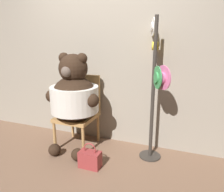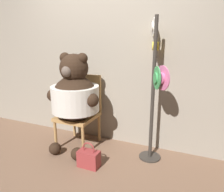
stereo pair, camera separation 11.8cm
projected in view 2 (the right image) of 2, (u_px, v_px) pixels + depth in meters
The scene contains 6 objects.
ground_plane at pixel (83, 162), 2.76m from camera, with size 14.00×14.00×0.00m, color brown.
wall_back at pixel (108, 61), 3.15m from camera, with size 8.00×0.10×2.38m.
chair at pixel (81, 109), 3.17m from camera, with size 0.50×0.53×1.01m.
teddy_bear at pixel (75, 95), 2.93m from camera, with size 0.77×0.69×1.34m.
hat_display_rack at pixel (155, 85), 2.60m from camera, with size 0.37×0.53×1.77m.
handbag_on_ground at pixel (89, 158), 2.64m from camera, with size 0.26×0.15×0.32m.
Camera 2 is at (1.30, -2.10, 1.53)m, focal length 35.00 mm.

